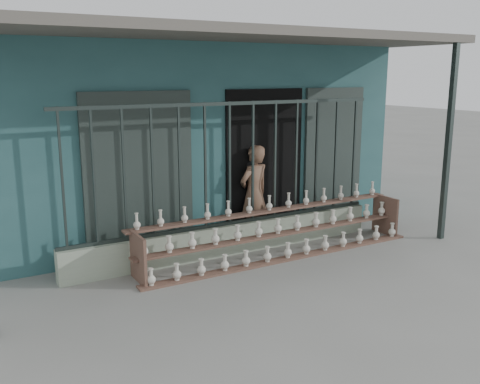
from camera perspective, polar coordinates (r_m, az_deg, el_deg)
ground at (r=7.01m, az=4.12°, el=-9.56°), size 60.00×60.00×0.00m
workshop_building at (r=10.33m, az=-8.99°, el=6.76°), size 7.40×6.60×3.21m
parapet_wall at (r=7.98m, az=-1.07°, el=-5.03°), size 5.00×0.20×0.45m
security_fence at (r=7.72m, az=-1.11°, el=2.95°), size 5.00×0.04×1.80m
shelf_rack at (r=7.90m, az=4.14°, el=-4.21°), size 4.50×0.68×0.85m
elderly_woman at (r=8.44m, az=1.52°, el=-0.20°), size 0.64×0.50×1.55m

